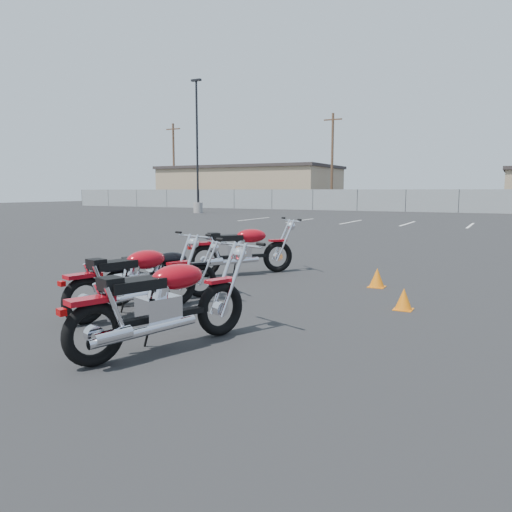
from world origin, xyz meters
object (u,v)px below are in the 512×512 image
at_px(motorcycle_front_red, 242,249).
at_px(motorcycle_rear_red, 163,304).
at_px(motorcycle_second_black, 161,274).
at_px(motorcycle_third_red, 135,279).

height_order(motorcycle_front_red, motorcycle_rear_red, motorcycle_front_red).
bearing_deg(motorcycle_second_black, motorcycle_third_red, -76.51).
bearing_deg(motorcycle_front_red, motorcycle_third_red, -85.49).
bearing_deg(motorcycle_front_red, motorcycle_second_black, -88.20).
relative_size(motorcycle_second_black, motorcycle_rear_red, 0.77).
height_order(motorcycle_second_black, motorcycle_rear_red, motorcycle_rear_red).
relative_size(motorcycle_front_red, motorcycle_rear_red, 0.91).
xyz_separation_m(motorcycle_third_red, motorcycle_rear_red, (1.32, -1.08, 0.02)).
xyz_separation_m(motorcycle_second_black, motorcycle_third_red, (0.19, -0.81, 0.07)).
height_order(motorcycle_third_red, motorcycle_rear_red, motorcycle_rear_red).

